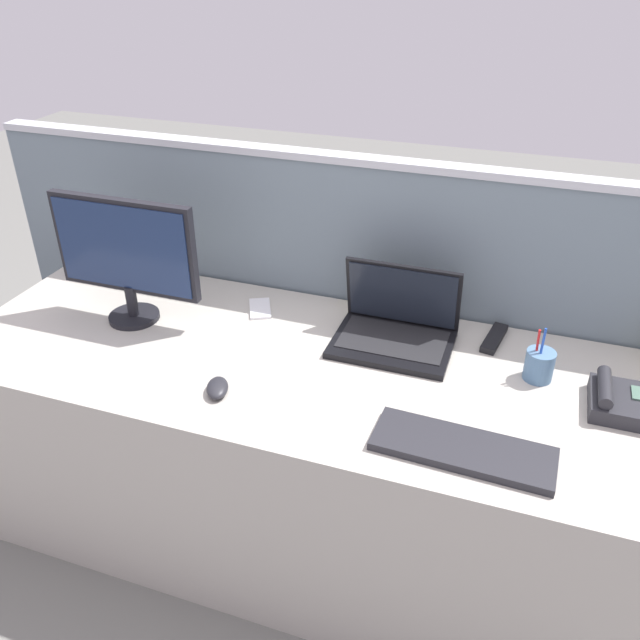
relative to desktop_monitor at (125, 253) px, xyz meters
The scene contains 11 objects.
ground_plane 1.15m from the desktop_monitor, ahead, with size 10.00×10.00×0.00m, color slate.
desk 0.88m from the desktop_monitor, ahead, with size 2.26×0.80×0.72m, color #ADA89E.
cubicle_divider 0.83m from the desktop_monitor, 30.49° to the left, with size 2.72×0.08×1.21m.
desktop_monitor is the anchor object (origin of this frame).
laptop 0.88m from the desktop_monitor, ahead, with size 0.36×0.27×0.24m.
desk_phone 1.53m from the desktop_monitor, ahead, with size 0.22×0.18×0.08m.
keyboard_main 1.18m from the desktop_monitor, 15.07° to the right, with size 0.44×0.16×0.02m, color #232328.
computer_mouse_right_hand 0.57m from the desktop_monitor, 32.32° to the right, with size 0.06×0.10×0.03m, color #232328.
pen_cup 1.29m from the desktop_monitor, ahead, with size 0.08×0.08×0.17m.
cell_phone_white_slab 0.47m from the desktop_monitor, 26.36° to the left, with size 0.07×0.13×0.01m, color silver.
tv_remote 1.19m from the desktop_monitor, 11.99° to the left, with size 0.04×0.17×0.02m, color black.
Camera 1 is at (0.54, -1.50, 1.81)m, focal length 36.52 mm.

